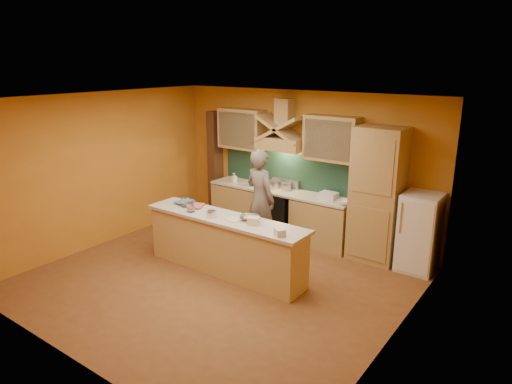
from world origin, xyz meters
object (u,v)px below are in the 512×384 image
Objects in this scene: fridge at (419,233)px; person at (260,199)px; kitchen_scale at (211,215)px; stove at (279,213)px; mixing_bowl at (249,218)px.

person is at bearing -165.74° from fridge.
person is at bearing 86.28° from kitchen_scale.
stove is 2.71m from fridge.
person reaches higher than kitchen_scale.
mixing_bowl is (0.55, 0.26, -0.01)m from kitchen_scale.
stove is at bearing 108.53° from mixing_bowl.
mixing_bowl is at bearing 20.30° from kitchen_scale.
fridge reaches higher than kitchen_scale.
fridge is at bearing 32.87° from kitchen_scale.
person reaches higher than mixing_bowl.
fridge is at bearing -151.71° from person.
mixing_bowl reaches higher than stove.
mixing_bowl is (0.60, -1.79, 0.53)m from stove.
stove is 1.96m from mixing_bowl.
kitchen_scale is (0.03, -1.36, 0.08)m from person.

